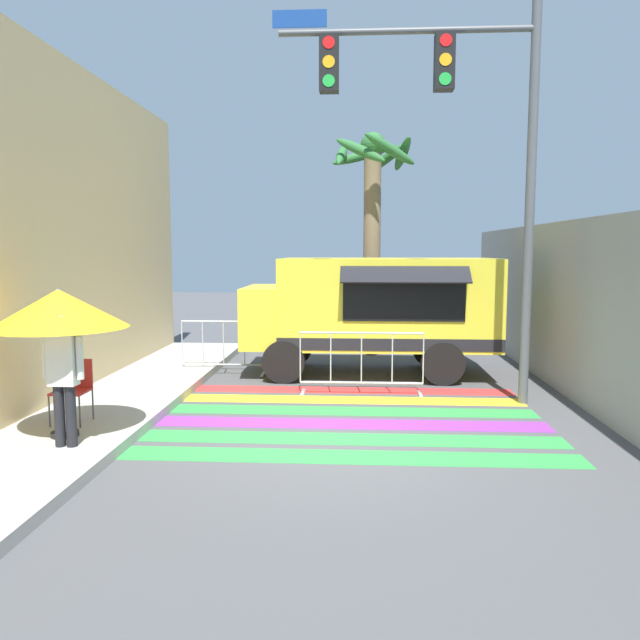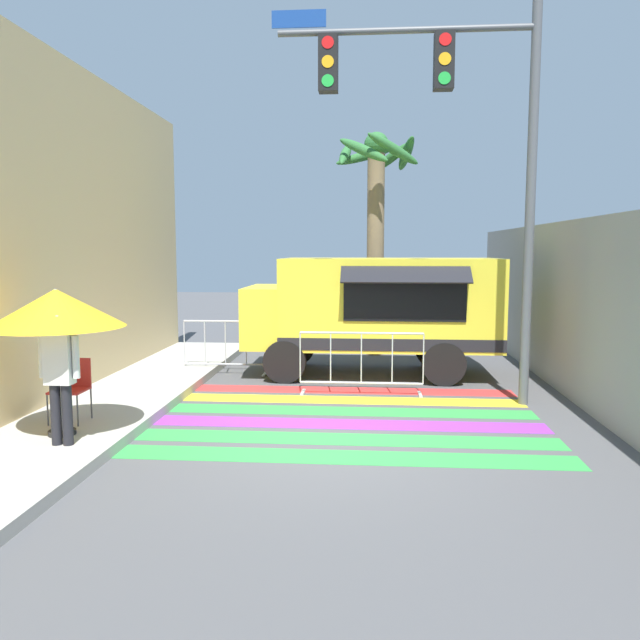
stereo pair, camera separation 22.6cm
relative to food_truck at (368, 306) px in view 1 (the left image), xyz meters
name	(u,v)px [view 1 (the left image)]	position (x,y,z in m)	size (l,w,h in m)	color
ground_plane	(334,443)	(-0.54, -4.82, -1.45)	(60.00, 60.00, 0.00)	#4C4C4F
concrete_wall_right	(574,309)	(3.62, -1.82, 0.13)	(0.20, 16.00, 3.15)	gray
crosswalk_painted	(337,417)	(-0.54, -3.49, -1.45)	(6.40, 4.36, 0.01)	green
food_truck	(368,306)	(0.00, 0.00, 0.00)	(5.20, 2.63, 2.45)	yellow
traffic_signal_pole	(450,121)	(1.29, -2.40, 3.29)	(4.37, 0.29, 6.68)	#515456
patio_umbrella	(59,309)	(-4.12, -5.22, 0.40)	(1.77, 1.77, 1.96)	black
folding_chair	(74,385)	(-4.30, -4.51, -0.75)	(0.46, 0.46, 0.90)	#4C4C51
vendor_person	(63,372)	(-3.89, -5.64, -0.34)	(0.53, 0.22, 1.67)	black
barricade_front	(361,363)	(-0.15, -1.86, -0.87)	(2.26, 0.44, 1.15)	#B7BABF
barricade_side	(224,348)	(-3.05, -0.21, -0.89)	(1.80, 0.44, 1.15)	#B7BABF
palm_tree	(372,209)	(0.13, 2.61, 2.18)	(2.17, 2.29, 5.49)	#7A664C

